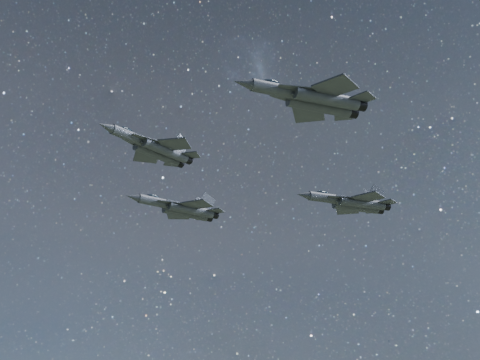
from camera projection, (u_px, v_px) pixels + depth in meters
name	position (u px, v px, depth m)	size (l,w,h in m)	color
jet_lead	(154.00, 148.00, 75.49)	(15.33, 10.21, 3.89)	#343841
jet_left	(181.00, 208.00, 99.37)	(18.26, 12.78, 4.60)	#343841
jet_right	(313.00, 98.00, 62.80)	(16.40, 11.42, 4.12)	#343841
jet_slot	(351.00, 202.00, 85.58)	(16.03, 11.15, 4.03)	#343841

